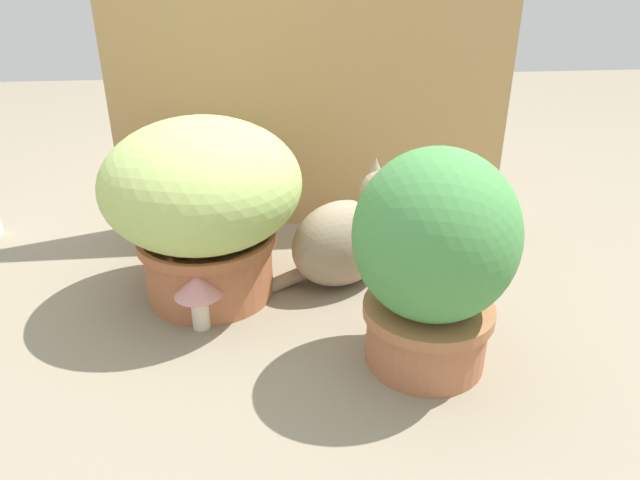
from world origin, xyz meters
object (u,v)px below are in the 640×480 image
Objects in this scene: grass_planter at (204,201)px; cat at (347,238)px; mushroom_ornament_pink at (198,289)px; leafy_planter at (433,258)px.

cat is at bearing 4.21° from grass_planter.
cat is at bearing 25.98° from mushroom_ornament_pink.
leafy_planter reaches higher than grass_planter.
cat is 0.39m from mushroom_ornament_pink.
grass_planter is 1.01× the size of leafy_planter.
cat is 2.82× the size of mushroom_ornament_pink.
cat is (0.34, 0.02, -0.12)m from grass_planter.
cat reaches higher than mushroom_ornament_pink.
mushroom_ornament_pink is at bearing 160.30° from leafy_planter.
leafy_planter is at bearing -34.76° from grass_planter.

